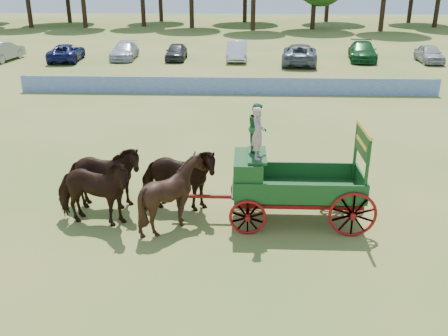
% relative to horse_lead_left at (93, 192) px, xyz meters
% --- Properties ---
extents(ground, '(160.00, 160.00, 0.00)m').
position_rel_horse_lead_left_xyz_m(ground, '(4.37, -0.67, -1.08)').
color(ground, '#9C8446').
rests_on(ground, ground).
extents(horse_lead_left, '(2.71, 1.54, 2.16)m').
position_rel_horse_lead_left_xyz_m(horse_lead_left, '(0.00, 0.00, 0.00)').
color(horse_lead_left, black).
rests_on(horse_lead_left, ground).
extents(horse_lead_right, '(2.60, 1.25, 2.16)m').
position_rel_horse_lead_left_xyz_m(horse_lead_right, '(0.00, 1.10, 0.00)').
color(horse_lead_right, black).
rests_on(horse_lead_right, ground).
extents(horse_wheel_left, '(2.08, 1.88, 2.17)m').
position_rel_horse_lead_left_xyz_m(horse_wheel_left, '(2.40, 0.00, 0.00)').
color(horse_wheel_left, black).
rests_on(horse_wheel_left, ground).
extents(horse_wheel_right, '(2.68, 1.47, 2.16)m').
position_rel_horse_lead_left_xyz_m(horse_wheel_right, '(2.40, 1.10, 0.00)').
color(horse_wheel_right, black).
rests_on(horse_wheel_right, ground).
extents(farm_dray, '(6.00, 2.00, 3.67)m').
position_rel_horse_lead_left_xyz_m(farm_dray, '(5.38, 0.57, 0.50)').
color(farm_dray, '#9D120F').
rests_on(farm_dray, ground).
extents(sponsor_banner, '(26.00, 0.08, 1.05)m').
position_rel_horse_lead_left_xyz_m(sponsor_banner, '(3.37, 17.33, -0.56)').
color(sponsor_banner, '#1B3C96').
rests_on(sponsor_banner, ground).
extents(parked_cars, '(58.16, 7.90, 1.65)m').
position_rel_horse_lead_left_xyz_m(parked_cars, '(7.71, 29.21, -0.31)').
color(parked_cars, silver).
rests_on(parked_cars, ground).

